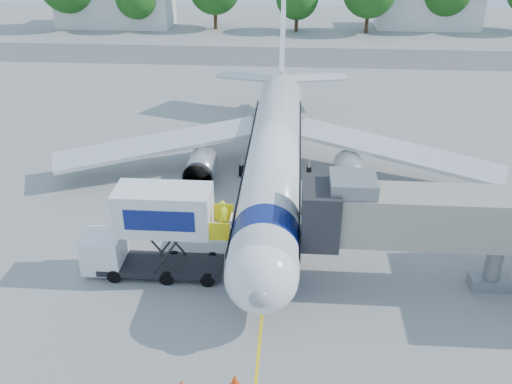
{
  "coord_description": "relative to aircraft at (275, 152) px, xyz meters",
  "views": [
    {
      "loc": [
        1.33,
        -33.55,
        19.68
      ],
      "look_at": [
        -0.86,
        -2.62,
        3.2
      ],
      "focal_mm": 40.0,
      "sensor_mm": 36.0,
      "label": 1
    }
  ],
  "objects": [
    {
      "name": "safety_cone_a",
      "position": [
        -0.91,
        -19.39,
        -2.57
      ],
      "size": [
        0.5,
        0.5,
        0.79
      ],
      "color": "#F0420C",
      "rests_on": "ground"
    },
    {
      "name": "ground",
      "position": [
        0.0,
        -4.12,
        -2.95
      ],
      "size": [
        160.0,
        160.0,
        0.0
      ],
      "primitive_type": "plane",
      "color": "gray",
      "rests_on": "ground"
    },
    {
      "name": "jet_bridge",
      "position": [
        7.99,
        -11.12,
        1.39
      ],
      "size": [
        13.9,
        3.2,
        6.6
      ],
      "color": "gray",
      "rests_on": "ground"
    },
    {
      "name": "catering_hiloader",
      "position": [
        -6.26,
        -11.12,
        -0.19
      ],
      "size": [
        8.5,
        2.44,
        5.5
      ],
      "color": "black",
      "rests_on": "ground"
    },
    {
      "name": "taxiway_strip",
      "position": [
        0.0,
        37.88,
        -2.94
      ],
      "size": [
        120.0,
        10.0,
        0.01
      ],
      "primitive_type": "cube",
      "color": "#59595B",
      "rests_on": "ground"
    },
    {
      "name": "aircraft",
      "position": [
        0.0,
        0.0,
        0.0
      ],
      "size": [
        34.17,
        37.73,
        11.35
      ],
      "color": "white",
      "rests_on": "ground"
    },
    {
      "name": "outbuilding_right",
      "position": [
        22.0,
        57.88,
        -0.29
      ],
      "size": [
        16.4,
        7.4,
        5.3
      ],
      "color": "silver",
      "rests_on": "ground"
    },
    {
      "name": "outbuilding_left",
      "position": [
        -28.0,
        55.88,
        -0.29
      ],
      "size": [
        18.4,
        8.4,
        5.3
      ],
      "color": "silver",
      "rests_on": "ground"
    },
    {
      "name": "guidance_line",
      "position": [
        0.0,
        -4.12,
        -2.94
      ],
      "size": [
        0.15,
        70.0,
        0.01
      ],
      "primitive_type": "cube",
      "color": "yellow",
      "rests_on": "ground"
    }
  ]
}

